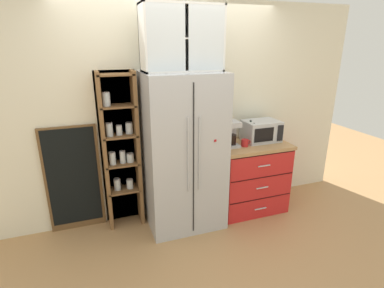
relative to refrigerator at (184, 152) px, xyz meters
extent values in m
plane|color=tan|center=(0.00, -0.02, -0.90)|extent=(10.51, 10.51, 0.00)
cube|color=silver|center=(0.00, 0.38, 0.38)|extent=(4.82, 0.10, 2.55)
cube|color=#B7BABF|center=(0.00, 0.00, 0.00)|extent=(0.86, 0.65, 1.79)
cube|color=black|center=(0.00, -0.33, 0.00)|extent=(0.01, 0.01, 1.65)
cylinder|color=#B7BABF|center=(-0.06, -0.34, 0.09)|extent=(0.02, 0.02, 0.81)
cylinder|color=#B7BABF|center=(0.06, -0.34, 0.09)|extent=(0.02, 0.02, 0.81)
cube|color=red|center=(0.24, -0.33, 0.22)|extent=(0.02, 0.01, 0.02)
cube|color=brown|center=(-0.67, 0.35, 0.01)|extent=(0.44, 0.04, 1.81)
cube|color=brown|center=(-0.85, 0.21, 0.01)|extent=(0.04, 0.23, 1.81)
cube|color=brown|center=(-0.49, 0.21, 0.01)|extent=(0.04, 0.23, 1.81)
cube|color=brown|center=(-0.67, 0.21, -0.45)|extent=(0.38, 0.23, 0.02)
cylinder|color=silver|center=(-0.75, 0.22, -0.38)|extent=(0.08, 0.08, 0.13)
cylinder|color=white|center=(-0.75, 0.22, -0.40)|extent=(0.07, 0.07, 0.09)
cylinder|color=#B2B2B7|center=(-0.75, 0.22, -0.31)|extent=(0.07, 0.07, 0.01)
cylinder|color=silver|center=(-0.60, 0.21, -0.39)|extent=(0.08, 0.08, 0.10)
cylinder|color=#CCB78C|center=(-0.60, 0.21, -0.41)|extent=(0.07, 0.07, 0.07)
cylinder|color=#B2B2B7|center=(-0.60, 0.21, -0.34)|extent=(0.07, 0.07, 0.01)
cube|color=brown|center=(-0.67, 0.21, -0.12)|extent=(0.38, 0.23, 0.02)
cylinder|color=silver|center=(-0.78, 0.19, -0.05)|extent=(0.07, 0.07, 0.14)
cylinder|color=white|center=(-0.78, 0.19, -0.07)|extent=(0.06, 0.06, 0.09)
cylinder|color=#B2B2B7|center=(-0.78, 0.19, 0.03)|extent=(0.07, 0.07, 0.01)
cylinder|color=silver|center=(-0.66, 0.20, -0.05)|extent=(0.06, 0.06, 0.13)
cylinder|color=brown|center=(-0.66, 0.20, -0.07)|extent=(0.05, 0.05, 0.09)
cylinder|color=#B2B2B7|center=(-0.66, 0.20, 0.03)|extent=(0.06, 0.06, 0.01)
cylinder|color=silver|center=(-0.58, 0.20, -0.07)|extent=(0.08, 0.08, 0.09)
cylinder|color=#E0C67F|center=(-0.58, 0.20, -0.08)|extent=(0.07, 0.07, 0.06)
cylinder|color=#B2B2B7|center=(-0.58, 0.20, -0.02)|extent=(0.08, 0.08, 0.01)
cube|color=brown|center=(-0.67, 0.21, 0.21)|extent=(0.38, 0.23, 0.02)
cylinder|color=silver|center=(-0.78, 0.19, 0.29)|extent=(0.07, 0.07, 0.14)
cylinder|color=beige|center=(-0.78, 0.19, 0.27)|extent=(0.06, 0.06, 0.09)
cylinder|color=#B2B2B7|center=(-0.78, 0.19, 0.36)|extent=(0.07, 0.07, 0.01)
cylinder|color=silver|center=(-0.68, 0.21, 0.27)|extent=(0.07, 0.07, 0.10)
cylinder|color=#2D2D2D|center=(-0.68, 0.21, 0.25)|extent=(0.06, 0.06, 0.07)
cylinder|color=#B2B2B7|center=(-0.68, 0.21, 0.32)|extent=(0.06, 0.06, 0.01)
cylinder|color=silver|center=(-0.56, 0.23, 0.27)|extent=(0.08, 0.08, 0.12)
cylinder|color=#382316|center=(-0.56, 0.23, 0.26)|extent=(0.07, 0.07, 0.08)
cylinder|color=#B2B2B7|center=(-0.56, 0.23, 0.34)|extent=(0.08, 0.08, 0.01)
cube|color=brown|center=(-0.67, 0.21, 0.54)|extent=(0.38, 0.23, 0.02)
cylinder|color=silver|center=(-0.78, 0.20, 0.62)|extent=(0.08, 0.08, 0.14)
cylinder|color=#B77A38|center=(-0.78, 0.20, 0.60)|extent=(0.07, 0.07, 0.09)
cylinder|color=#B2B2B7|center=(-0.78, 0.20, 0.69)|extent=(0.08, 0.08, 0.01)
cube|color=brown|center=(-0.67, 0.21, 0.87)|extent=(0.38, 0.23, 0.02)
cube|color=red|center=(0.90, 0.03, -0.47)|extent=(0.86, 0.59, 0.86)
cube|color=tan|center=(0.90, 0.03, -0.02)|extent=(0.89, 0.62, 0.04)
cube|color=black|center=(0.90, -0.26, -0.62)|extent=(0.84, 0.00, 0.01)
cube|color=silver|center=(0.90, -0.27, -0.75)|extent=(0.16, 0.01, 0.01)
cube|color=black|center=(0.90, -0.26, -0.34)|extent=(0.84, 0.00, 0.01)
cube|color=silver|center=(0.90, -0.27, -0.47)|extent=(0.16, 0.01, 0.01)
cube|color=black|center=(0.90, -0.26, -0.05)|extent=(0.84, 0.00, 0.01)
cube|color=silver|center=(0.90, -0.27, -0.18)|extent=(0.16, 0.01, 0.01)
cube|color=#B7BABF|center=(1.05, 0.08, 0.13)|extent=(0.44, 0.32, 0.26)
cube|color=black|center=(0.99, -0.08, 0.13)|extent=(0.26, 0.01, 0.17)
cube|color=black|center=(1.22, -0.08, 0.13)|extent=(0.08, 0.01, 0.20)
cube|color=#B7B7BC|center=(0.60, 0.01, 0.01)|extent=(0.17, 0.20, 0.03)
cube|color=#B7B7BC|center=(0.60, 0.08, 0.15)|extent=(0.17, 0.06, 0.30)
cube|color=#B7B7BC|center=(0.60, 0.01, 0.28)|extent=(0.17, 0.20, 0.06)
cylinder|color=black|center=(0.60, 0.00, 0.09)|extent=(0.11, 0.11, 0.12)
cylinder|color=red|center=(0.76, -0.04, 0.04)|extent=(0.09, 0.09, 0.08)
torus|color=red|center=(0.81, -0.04, 0.05)|extent=(0.05, 0.01, 0.05)
cylinder|color=#2D2D33|center=(0.90, 0.03, 0.04)|extent=(0.07, 0.07, 0.08)
torus|color=#2D2D33|center=(0.95, 0.03, 0.04)|extent=(0.05, 0.01, 0.05)
cylinder|color=#285B33|center=(0.90, 0.09, 0.10)|extent=(0.06, 0.06, 0.20)
cone|color=#285B33|center=(0.90, 0.09, 0.20)|extent=(0.06, 0.06, 0.04)
cylinder|color=#285B33|center=(0.90, 0.09, 0.23)|extent=(0.02, 0.02, 0.07)
cylinder|color=black|center=(0.90, 0.09, 0.27)|extent=(0.02, 0.02, 0.01)
cylinder|color=brown|center=(0.90, 0.01, 0.09)|extent=(0.06, 0.06, 0.18)
cone|color=brown|center=(0.90, 0.01, 0.19)|extent=(0.06, 0.06, 0.04)
cylinder|color=brown|center=(0.90, 0.01, 0.22)|extent=(0.03, 0.03, 0.07)
cylinder|color=black|center=(0.90, 0.01, 0.26)|extent=(0.03, 0.03, 0.01)
cube|color=silver|center=(0.00, 0.17, 1.22)|extent=(0.83, 0.02, 0.65)
cube|color=silver|center=(0.00, 0.02, 1.54)|extent=(0.83, 0.32, 0.02)
cube|color=silver|center=(0.00, 0.02, 0.91)|extent=(0.83, 0.32, 0.02)
cube|color=silver|center=(-0.40, 0.02, 1.22)|extent=(0.02, 0.32, 0.65)
cube|color=silver|center=(0.40, 0.02, 1.22)|extent=(0.02, 0.32, 0.65)
cube|color=silver|center=(0.00, 0.02, 1.22)|extent=(0.80, 0.30, 0.02)
cube|color=silver|center=(-0.21, -0.13, 1.22)|extent=(0.38, 0.01, 0.61)
cube|color=silver|center=(0.21, -0.13, 1.22)|extent=(0.38, 0.01, 0.61)
cylinder|color=silver|center=(-0.29, 0.02, 0.92)|extent=(0.05, 0.05, 0.00)
cylinder|color=silver|center=(-0.29, 0.02, 0.95)|extent=(0.01, 0.01, 0.07)
cone|color=silver|center=(-0.29, 0.02, 1.01)|extent=(0.06, 0.06, 0.05)
cylinder|color=silver|center=(-0.10, 0.02, 0.92)|extent=(0.05, 0.05, 0.00)
cylinder|color=silver|center=(-0.10, 0.02, 0.95)|extent=(0.01, 0.01, 0.07)
cone|color=silver|center=(-0.10, 0.02, 1.01)|extent=(0.06, 0.06, 0.05)
cylinder|color=silver|center=(0.10, 0.02, 0.92)|extent=(0.05, 0.05, 0.00)
cylinder|color=silver|center=(0.10, 0.02, 0.95)|extent=(0.01, 0.01, 0.07)
cone|color=silver|center=(0.10, 0.02, 1.01)|extent=(0.06, 0.06, 0.05)
cylinder|color=silver|center=(0.29, 0.02, 0.92)|extent=(0.05, 0.05, 0.00)
cylinder|color=silver|center=(0.29, 0.02, 0.95)|extent=(0.01, 0.01, 0.07)
cone|color=silver|center=(0.29, 0.02, 1.01)|extent=(0.06, 0.06, 0.05)
cylinder|color=white|center=(-0.25, 0.02, 1.26)|extent=(0.06, 0.06, 0.07)
cylinder|color=white|center=(0.00, 0.02, 1.26)|extent=(0.06, 0.06, 0.07)
cylinder|color=white|center=(0.25, 0.02, 1.26)|extent=(0.06, 0.06, 0.07)
cube|color=brown|center=(-1.21, 0.31, -0.28)|extent=(0.60, 0.04, 1.24)
cube|color=black|center=(-1.21, 0.29, -0.25)|extent=(0.54, 0.01, 1.14)
camera|label=1|loc=(-0.99, -3.05, 1.19)|focal=28.17mm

